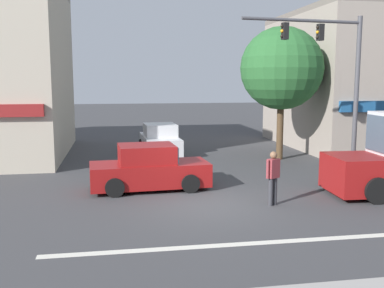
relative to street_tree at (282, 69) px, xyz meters
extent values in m
plane|color=#3D3D3F|center=(-5.07, -7.18, -4.34)|extent=(120.00, 120.00, 0.00)
cube|color=silver|center=(-5.07, -10.68, -4.33)|extent=(9.00, 0.24, 0.01)
cube|color=gray|center=(7.50, 3.59, -0.69)|extent=(10.96, 9.79, 7.29)
cylinder|color=#4C3823|center=(0.00, 0.00, -2.89)|extent=(0.32, 0.32, 2.89)
sphere|color=#28602D|center=(0.00, 0.00, 0.01)|extent=(3.90, 3.90, 3.90)
cylinder|color=brown|center=(2.70, 1.37, 0.09)|extent=(0.22, 0.22, 8.85)
cylinder|color=#47474C|center=(1.41, -4.31, -1.24)|extent=(0.18, 0.18, 6.20)
cylinder|color=#47474C|center=(-0.97, -4.56, 1.61)|extent=(4.79, 0.63, 0.12)
cube|color=black|center=(-0.26, -4.49, 1.21)|extent=(0.22, 0.26, 0.60)
sphere|color=black|center=(-0.38, -4.50, 1.39)|extent=(0.12, 0.12, 0.12)
sphere|color=orange|center=(-0.38, -4.50, 1.21)|extent=(0.12, 0.12, 0.12)
sphere|color=black|center=(-0.38, -4.50, 1.03)|extent=(0.12, 0.12, 0.12)
cube|color=black|center=(-1.69, -4.64, 1.21)|extent=(0.22, 0.26, 0.60)
sphere|color=black|center=(-1.81, -4.65, 1.39)|extent=(0.12, 0.12, 0.12)
sphere|color=orange|center=(-1.81, -4.65, 1.21)|extent=(0.12, 0.12, 0.12)
sphere|color=black|center=(-1.81, -4.65, 1.03)|extent=(0.12, 0.12, 0.12)
cube|color=maroon|center=(-6.65, -4.95, -3.80)|extent=(4.19, 1.94, 0.80)
cube|color=maroon|center=(-6.75, -4.96, -3.08)|extent=(1.99, 1.67, 0.64)
cube|color=#475666|center=(-5.79, -4.90, -3.08)|extent=(0.15, 1.44, 0.54)
cylinder|color=black|center=(-5.44, -4.02, -4.02)|extent=(0.65, 0.22, 0.64)
cylinder|color=black|center=(-5.33, -5.72, -4.02)|extent=(0.65, 0.22, 0.64)
cylinder|color=black|center=(-7.97, -4.18, -4.02)|extent=(0.65, 0.22, 0.64)
cylinder|color=black|center=(-7.87, -5.87, -4.02)|extent=(0.65, 0.22, 0.64)
cube|color=#475666|center=(0.74, -7.09, -2.29)|extent=(0.15, 1.75, 1.19)
cylinder|color=black|center=(0.13, -8.06, -3.92)|extent=(0.85, 0.28, 0.84)
cylinder|color=black|center=(0.23, -6.06, -3.92)|extent=(0.85, 0.28, 0.84)
cube|color=silver|center=(-5.54, 2.50, -3.80)|extent=(1.87, 4.17, 0.80)
cube|color=silver|center=(-5.54, 2.40, -3.08)|extent=(1.64, 1.96, 0.64)
cube|color=#475666|center=(-5.58, 3.37, -3.08)|extent=(1.44, 0.12, 0.54)
cylinder|color=black|center=(-6.45, 3.74, -4.02)|extent=(0.21, 0.65, 0.64)
cylinder|color=black|center=(-4.75, 3.81, -4.02)|extent=(0.21, 0.65, 0.64)
cylinder|color=black|center=(-6.34, 1.20, -4.02)|extent=(0.21, 0.65, 0.64)
cylinder|color=black|center=(-4.64, 1.27, -4.02)|extent=(0.21, 0.65, 0.64)
cylinder|color=#333338|center=(-3.19, -7.69, -3.91)|extent=(0.14, 0.14, 0.86)
cylinder|color=#333338|center=(-3.03, -7.60, -3.91)|extent=(0.14, 0.14, 0.86)
cube|color=maroon|center=(-3.11, -7.64, -3.19)|extent=(0.42, 0.36, 0.58)
sphere|color=brown|center=(-3.11, -7.64, -2.78)|extent=(0.22, 0.22, 0.22)
cylinder|color=maroon|center=(-3.32, -7.75, -3.19)|extent=(0.09, 0.09, 0.56)
cylinder|color=maroon|center=(-2.90, -7.54, -3.19)|extent=(0.09, 0.09, 0.56)
camera|label=1|loc=(-7.82, -20.39, -0.52)|focal=42.00mm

